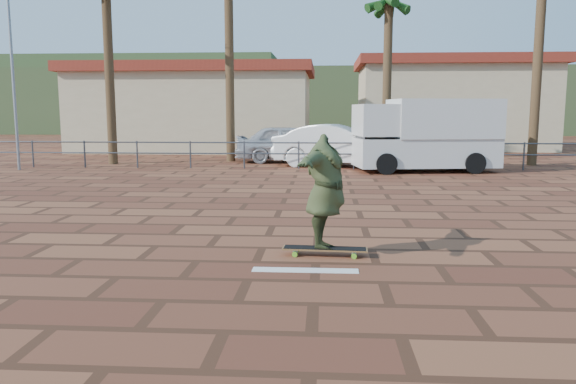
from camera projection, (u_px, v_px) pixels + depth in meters
The scene contains 14 objects.
ground at pixel (262, 248), 8.62m from camera, with size 120.00×120.00×0.00m, color brown.
paint_stripe at pixel (305, 270), 7.39m from camera, with size 1.40×0.22×0.01m, color white.
guardrail at pixel (299, 150), 20.37m from camera, with size 24.06×0.06×1.00m.
flagpole at pixel (14, 37), 19.46m from camera, with size 1.30×0.10×8.00m.
palm_center at pixel (389, 5), 22.80m from camera, with size 2.40×2.40×7.75m.
building_west at pixel (197, 108), 30.41m from camera, with size 12.60×7.60×4.50m.
building_east at pixel (451, 103), 31.45m from camera, with size 10.60×6.60×5.00m.
hill_front at pixel (316, 102), 57.58m from camera, with size 70.00×18.00×6.00m, color #384C28.
hill_back at pixel (126, 95), 64.78m from camera, with size 35.00×14.00×8.00m, color #384C28.
longboard at pixel (325, 249), 8.13m from camera, with size 1.24×0.34×0.12m.
skateboarder at pixel (325, 191), 8.01m from camera, with size 2.02×0.55×1.65m, color #374123.
campervan at pixel (426, 134), 19.51m from camera, with size 5.06×2.72×2.50m.
car_silver at pixel (291, 143), 23.09m from camera, with size 1.83×4.54×1.55m, color #B5B7BD.
car_white at pixel (338, 146), 21.25m from camera, with size 1.68×4.83×1.59m, color white.
Camera 1 is at (0.94, -8.36, 2.07)m, focal length 35.00 mm.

